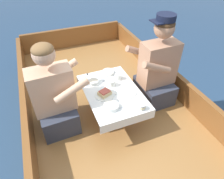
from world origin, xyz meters
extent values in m
plane|color=navy|center=(0.00, 0.00, 0.00)|extent=(60.00, 60.00, 0.00)
cube|color=#9E6B38|center=(0.00, 0.00, 0.18)|extent=(1.84, 3.62, 0.36)
cube|color=brown|center=(-0.89, 0.00, 0.50)|extent=(0.06, 3.62, 0.29)
cube|color=brown|center=(0.89, 0.00, 0.50)|extent=(0.06, 3.62, 0.29)
cube|color=brown|center=(0.00, 1.78, 0.53)|extent=(1.72, 0.06, 0.34)
cylinder|color=#B2B2B7|center=(0.00, -0.10, 0.52)|extent=(0.07, 0.07, 0.33)
cube|color=#9E6B38|center=(0.00, -0.10, 0.69)|extent=(0.53, 0.79, 0.02)
cube|color=white|center=(0.00, -0.10, 0.70)|extent=(0.56, 0.82, 0.00)
cube|color=white|center=(0.00, -0.51, 0.65)|extent=(0.56, 0.00, 0.10)
cube|color=white|center=(0.00, 0.31, 0.65)|extent=(0.56, 0.00, 0.10)
cube|color=#333847|center=(-0.58, -0.03, 0.49)|extent=(0.38, 0.45, 0.26)
cube|color=tan|center=(-0.58, -0.03, 0.85)|extent=(0.41, 0.24, 0.45)
sphere|color=tan|center=(-0.58, -0.03, 1.22)|extent=(0.20, 0.20, 0.20)
ellipsoid|color=brown|center=(-0.58, -0.03, 1.27)|extent=(0.19, 0.19, 0.11)
cylinder|color=tan|center=(-0.44, 0.16, 0.92)|extent=(0.34, 0.08, 0.21)
cylinder|color=tan|center=(-0.42, -0.20, 0.92)|extent=(0.34, 0.08, 0.21)
cube|color=#333847|center=(0.58, -0.03, 0.49)|extent=(0.37, 0.45, 0.26)
cube|color=tan|center=(0.58, -0.03, 0.87)|extent=(0.40, 0.23, 0.50)
sphere|color=tan|center=(0.58, -0.03, 1.27)|extent=(0.21, 0.21, 0.21)
ellipsoid|color=#472D19|center=(0.58, -0.03, 1.32)|extent=(0.20, 0.20, 0.11)
cylinder|color=tan|center=(0.43, -0.21, 0.96)|extent=(0.34, 0.08, 0.21)
cylinder|color=tan|center=(0.43, 0.15, 0.96)|extent=(0.34, 0.08, 0.21)
cylinder|color=black|center=(0.58, -0.03, 1.38)|extent=(0.19, 0.19, 0.06)
cube|color=black|center=(0.49, -0.03, 1.35)|extent=(0.10, 0.15, 0.01)
cylinder|color=silver|center=(-0.09, -0.13, 0.71)|extent=(0.21, 0.21, 0.01)
cylinder|color=silver|center=(0.12, -0.18, 0.71)|extent=(0.22, 0.22, 0.01)
cube|color=#E0BC7F|center=(-0.09, -0.13, 0.73)|extent=(0.14, 0.13, 0.04)
cube|color=#B74C3D|center=(-0.09, -0.13, 0.76)|extent=(0.12, 0.11, 0.01)
cylinder|color=silver|center=(-0.10, -0.33, 0.73)|extent=(0.15, 0.15, 0.04)
cylinder|color=beige|center=(-0.10, -0.33, 0.74)|extent=(0.12, 0.12, 0.02)
cylinder|color=silver|center=(0.08, 0.22, 0.73)|extent=(0.13, 0.13, 0.04)
cylinder|color=beige|center=(0.08, 0.22, 0.74)|extent=(0.11, 0.11, 0.02)
cylinder|color=silver|center=(-0.14, 0.10, 0.73)|extent=(0.11, 0.11, 0.04)
cylinder|color=beige|center=(-0.14, 0.10, 0.74)|extent=(0.09, 0.09, 0.02)
cylinder|color=silver|center=(0.03, -0.01, 0.74)|extent=(0.07, 0.07, 0.07)
torus|color=silver|center=(0.08, -0.01, 0.74)|extent=(0.04, 0.01, 0.04)
cylinder|color=#3D2314|center=(0.03, -0.01, 0.76)|extent=(0.06, 0.06, 0.01)
cylinder|color=silver|center=(0.14, 0.07, 0.74)|extent=(0.07, 0.07, 0.07)
torus|color=silver|center=(0.19, 0.07, 0.74)|extent=(0.04, 0.01, 0.04)
cylinder|color=#3D2314|center=(0.14, 0.07, 0.76)|extent=(0.06, 0.06, 0.01)
cylinder|color=silver|center=(0.16, -0.45, 0.73)|extent=(0.06, 0.06, 0.05)
cylinder|color=beige|center=(0.16, -0.45, 0.73)|extent=(0.07, 0.07, 0.03)
cube|color=silver|center=(0.01, 0.14, 0.71)|extent=(0.13, 0.13, 0.00)
cube|color=silver|center=(0.06, 0.19, 0.71)|extent=(0.04, 0.04, 0.00)
cube|color=silver|center=(-0.17, 0.22, 0.71)|extent=(0.05, 0.17, 0.00)
cube|color=silver|center=(-0.16, 0.29, 0.71)|extent=(0.03, 0.04, 0.00)
cube|color=silver|center=(0.00, -0.37, 0.71)|extent=(0.17, 0.02, 0.00)
camera|label=1|loc=(-0.60, -1.60, 2.03)|focal=32.00mm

